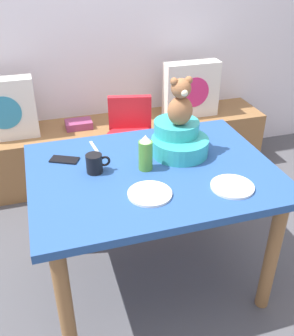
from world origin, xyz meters
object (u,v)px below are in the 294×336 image
object	(u,v)px
dinner_plate_far	(232,187)
pillow_floral_right	(191,90)
teddy_bear	(180,103)
dinner_plate_near	(150,194)
pillow_floral_left	(4,109)
highchair	(131,140)
coffee_mug	(95,163)
cell_phone	(64,160)
infant_seat_teal	(179,140)
dining_table	(153,187)
ketchup_bottle	(145,153)
book_stack	(79,124)

from	to	relation	value
dinner_plate_far	pillow_floral_right	bearing A→B (deg)	74.73
teddy_bear	dinner_plate_near	bearing A→B (deg)	-127.82
pillow_floral_left	pillow_floral_right	world-z (taller)	same
highchair	coffee_mug	xyz separation A→B (m)	(-0.36, -0.71, 0.27)
dinner_plate_near	cell_phone	distance (m)	0.54
infant_seat_teal	coffee_mug	size ratio (longest dim) A/B	2.75
dinner_plate_near	dinner_plate_far	distance (m)	0.38
highchair	pillow_floral_left	bearing A→B (deg)	153.02
dining_table	infant_seat_teal	distance (m)	0.29
pillow_floral_left	dining_table	xyz separation A→B (m)	(0.73, -1.18, -0.05)
pillow_floral_right	ketchup_bottle	distance (m)	1.38
book_stack	ketchup_bottle	distance (m)	1.25
infant_seat_teal	dinner_plate_far	size ratio (longest dim) A/B	1.65
pillow_floral_left	infant_seat_teal	distance (m)	1.40
highchair	infant_seat_teal	bearing A→B (deg)	-80.92
dinner_plate_near	coffee_mug	bearing A→B (deg)	126.74
pillow_floral_right	infant_seat_teal	distance (m)	1.17
pillow_floral_left	dining_table	world-z (taller)	pillow_floral_left
pillow_floral_right	cell_phone	distance (m)	1.47
dinner_plate_near	dining_table	bearing A→B (deg)	68.98
pillow_floral_left	dinner_plate_far	world-z (taller)	pillow_floral_left
dining_table	cell_phone	world-z (taller)	cell_phone
pillow_floral_right	ketchup_bottle	xyz separation A→B (m)	(-0.73, -1.17, 0.15)
book_stack	dinner_plate_far	bearing A→B (deg)	-70.52
coffee_mug	book_stack	bearing A→B (deg)	87.08
infant_seat_teal	dining_table	bearing A→B (deg)	-143.89
pillow_floral_right	coffee_mug	distance (m)	1.49
dinner_plate_far	coffee_mug	bearing A→B (deg)	151.07
book_stack	infant_seat_teal	xyz separation A→B (m)	(0.40, -1.07, 0.32)
highchair	ketchup_bottle	bearing A→B (deg)	-98.85
dinner_plate_near	dinner_plate_far	world-z (taller)	same
dinner_plate_near	highchair	bearing A→B (deg)	80.48
dining_table	highchair	size ratio (longest dim) A/B	1.53
teddy_bear	pillow_floral_right	bearing A→B (deg)	64.10
ketchup_bottle	cell_phone	bearing A→B (deg)	152.15
highchair	dinner_plate_near	size ratio (longest dim) A/B	3.95
pillow_floral_right	highchair	world-z (taller)	pillow_floral_right
pillow_floral_right	dining_table	bearing A→B (deg)	-120.41
teddy_bear	ketchup_bottle	distance (m)	0.31
book_stack	dinner_plate_near	distance (m)	1.44
highchair	infant_seat_teal	distance (m)	0.70
pillow_floral_left	dinner_plate_near	xyz separation A→B (m)	(0.65, -1.39, 0.07)
dinner_plate_far	cell_phone	distance (m)	0.85
highchair	ketchup_bottle	distance (m)	0.82
pillow_floral_left	dining_table	distance (m)	1.39
highchair	infant_seat_teal	xyz separation A→B (m)	(0.10, -0.63, 0.29)
teddy_bear	cell_phone	xyz separation A→B (m)	(-0.59, 0.08, -0.27)
dining_table	infant_seat_teal	world-z (taller)	infant_seat_teal
dining_table	coffee_mug	distance (m)	0.32
ketchup_bottle	dinner_plate_near	world-z (taller)	ketchup_bottle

